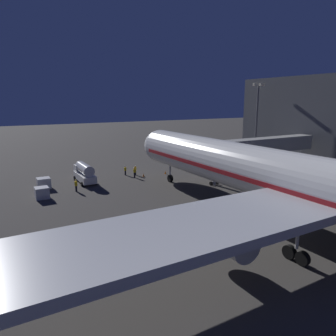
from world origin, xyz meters
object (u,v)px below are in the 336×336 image
(apron_floodlight_mast, at_px, (257,116))
(fuel_tanker, at_px, (84,172))
(baggage_container_mid_row, at_px, (42,193))
(ground_crew_near_nose_gear, at_px, (125,170))
(traffic_cone_nose_port, at_px, (165,172))
(ground_crew_under_port_wing, at_px, (76,185))
(airliner_at_gate, at_px, (335,192))
(baggage_container_spare, at_px, (44,183))
(ground_crew_by_belt_loader, at_px, (134,172))
(ground_crew_marshaller_fwd, at_px, (135,170))
(jet_bridge, at_px, (252,147))
(traffic_cone_nose_starboard, at_px, (143,175))

(apron_floodlight_mast, distance_m, fuel_tanker, 38.52)
(apron_floodlight_mast, xyz_separation_m, baggage_container_mid_row, (45.10, 5.56, -8.97))
(ground_crew_near_nose_gear, distance_m, traffic_cone_nose_port, 7.25)
(ground_crew_near_nose_gear, xyz_separation_m, traffic_cone_nose_port, (-6.72, 2.65, -0.66))
(ground_crew_under_port_wing, bearing_deg, airliner_at_gate, 116.14)
(airliner_at_gate, xyz_separation_m, baggage_container_spare, (18.56, -34.28, -4.64))
(baggage_container_mid_row, distance_m, ground_crew_by_belt_loader, 16.37)
(apron_floodlight_mast, distance_m, baggage_container_mid_row, 46.32)
(baggage_container_mid_row, relative_size, ground_crew_marshaller_fwd, 1.00)
(baggage_container_mid_row, bearing_deg, apron_floodlight_mast, -172.97)
(ground_crew_by_belt_loader, xyz_separation_m, traffic_cone_nose_port, (-6.06, 0.11, -0.72))
(baggage_container_spare, relative_size, ground_crew_under_port_wing, 1.03)
(apron_floodlight_mast, height_order, traffic_cone_nose_port, apron_floodlight_mast)
(ground_crew_near_nose_gear, relative_size, traffic_cone_nose_port, 3.10)
(jet_bridge, relative_size, traffic_cone_nose_starboard, 44.14)
(jet_bridge, bearing_deg, baggage_container_mid_row, -10.74)
(apron_floodlight_mast, height_order, ground_crew_under_port_wing, apron_floodlight_mast)
(fuel_tanker, relative_size, ground_crew_under_port_wing, 3.51)
(traffic_cone_nose_port, relative_size, traffic_cone_nose_starboard, 1.00)
(jet_bridge, relative_size, ground_crew_near_nose_gear, 14.26)
(baggage_container_mid_row, bearing_deg, jet_bridge, 169.26)
(airliner_at_gate, xyz_separation_m, jet_bridge, (-12.90, -22.89, 0.09))
(apron_floodlight_mast, distance_m, ground_crew_marshaller_fwd, 29.77)
(airliner_at_gate, height_order, ground_crew_near_nose_gear, airliner_at_gate)
(ground_crew_by_belt_loader, bearing_deg, airliner_at_gate, 96.56)
(traffic_cone_nose_port, bearing_deg, ground_crew_under_port_wing, 11.36)
(airliner_at_gate, distance_m, jet_bridge, 26.27)
(apron_floodlight_mast, bearing_deg, jet_bridge, 42.94)
(jet_bridge, distance_m, fuel_tanker, 28.03)
(jet_bridge, height_order, ground_crew_under_port_wing, jet_bridge)
(apron_floodlight_mast, xyz_separation_m, fuel_tanker, (37.66, -0.23, -8.10))
(jet_bridge, relative_size, ground_crew_by_belt_loader, 13.41)
(fuel_tanker, bearing_deg, ground_crew_under_port_wing, 61.85)
(baggage_container_spare, height_order, ground_crew_by_belt_loader, ground_crew_by_belt_loader)
(jet_bridge, relative_size, ground_crew_under_port_wing, 13.19)
(baggage_container_mid_row, bearing_deg, ground_crew_by_belt_loader, -164.11)
(ground_crew_marshaller_fwd, xyz_separation_m, ground_crew_under_port_wing, (11.80, 5.23, 0.04))
(ground_crew_marshaller_fwd, height_order, traffic_cone_nose_starboard, ground_crew_marshaller_fwd)
(fuel_tanker, relative_size, baggage_container_mid_row, 3.65)
(fuel_tanker, relative_size, ground_crew_marshaller_fwd, 3.65)
(jet_bridge, bearing_deg, ground_crew_by_belt_loader, -32.44)
(jet_bridge, distance_m, ground_crew_marshaller_fwd, 20.61)
(apron_floodlight_mast, relative_size, traffic_cone_nose_starboard, 30.29)
(airliner_at_gate, xyz_separation_m, ground_crew_by_belt_loader, (3.86, -33.53, -4.44))
(airliner_at_gate, bearing_deg, apron_floodlight_mast, -126.38)
(baggage_container_spare, bearing_deg, airliner_at_gate, 118.43)
(traffic_cone_nose_starboard, bearing_deg, fuel_tanker, -8.05)
(airliner_at_gate, bearing_deg, baggage_container_spare, -61.57)
(jet_bridge, height_order, ground_crew_near_nose_gear, jet_bridge)
(apron_floodlight_mast, bearing_deg, baggage_container_spare, 0.43)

